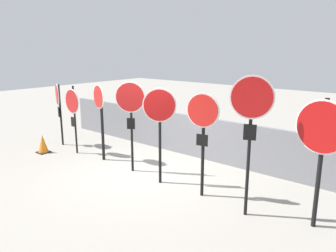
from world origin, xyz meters
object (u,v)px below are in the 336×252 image
(stop_sign_3, at_px, (131,106))
(stop_sign_2, at_px, (100,108))
(stop_sign_0, at_px, (58,101))
(stop_sign_7, at_px, (322,138))
(stop_sign_1, at_px, (73,106))
(traffic_cone_0, at_px, (43,144))
(stop_sign_5, at_px, (203,123))
(stop_sign_6, at_px, (251,113))
(stop_sign_4, at_px, (160,114))

(stop_sign_3, bearing_deg, stop_sign_2, 145.79)
(stop_sign_0, height_order, stop_sign_7, stop_sign_7)
(stop_sign_1, distance_m, traffic_cone_0, 1.57)
(stop_sign_3, bearing_deg, stop_sign_0, 146.38)
(stop_sign_5, relative_size, stop_sign_6, 0.84)
(stop_sign_1, bearing_deg, stop_sign_0, 173.47)
(stop_sign_2, relative_size, stop_sign_5, 0.96)
(stop_sign_1, distance_m, stop_sign_4, 3.50)
(stop_sign_3, xyz_separation_m, traffic_cone_0, (-3.26, -0.64, -1.46))
(stop_sign_6, relative_size, traffic_cone_0, 4.78)
(stop_sign_3, distance_m, stop_sign_7, 4.46)
(stop_sign_4, distance_m, stop_sign_7, 3.41)
(stop_sign_1, distance_m, stop_sign_3, 2.44)
(stop_sign_5, bearing_deg, stop_sign_1, 168.55)
(stop_sign_5, bearing_deg, stop_sign_6, -19.48)
(stop_sign_0, relative_size, stop_sign_6, 0.76)
(stop_sign_1, distance_m, stop_sign_7, 6.89)
(stop_sign_2, bearing_deg, stop_sign_0, -165.26)
(stop_sign_7, height_order, traffic_cone_0, stop_sign_7)
(stop_sign_2, distance_m, stop_sign_7, 5.77)
(stop_sign_6, relative_size, stop_sign_7, 1.15)
(stop_sign_2, bearing_deg, traffic_cone_0, -142.55)
(stop_sign_2, bearing_deg, stop_sign_1, -156.07)
(stop_sign_0, height_order, stop_sign_3, stop_sign_3)
(stop_sign_1, bearing_deg, stop_sign_6, 3.08)
(stop_sign_6, xyz_separation_m, stop_sign_7, (1.12, 0.39, -0.34))
(stop_sign_2, relative_size, stop_sign_3, 0.93)
(stop_sign_1, relative_size, stop_sign_3, 0.88)
(stop_sign_2, relative_size, stop_sign_4, 0.95)
(stop_sign_6, height_order, stop_sign_7, stop_sign_6)
(stop_sign_1, xyz_separation_m, stop_sign_3, (2.43, 0.05, 0.27))
(stop_sign_2, height_order, stop_sign_5, stop_sign_5)
(stop_sign_0, distance_m, traffic_cone_0, 1.48)
(stop_sign_0, relative_size, stop_sign_3, 0.86)
(stop_sign_7, bearing_deg, stop_sign_1, -168.32)
(stop_sign_3, xyz_separation_m, stop_sign_4, (1.07, -0.11, -0.06))
(stop_sign_1, xyz_separation_m, stop_sign_5, (4.64, -0.02, 0.17))
(stop_sign_5, xyz_separation_m, stop_sign_7, (2.25, 0.22, 0.04))
(stop_sign_0, height_order, stop_sign_4, stop_sign_4)
(stop_sign_2, xyz_separation_m, traffic_cone_0, (-1.95, -0.72, -1.23))
(stop_sign_4, distance_m, stop_sign_5, 1.15)
(stop_sign_2, distance_m, traffic_cone_0, 2.42)
(stop_sign_6, distance_m, stop_sign_7, 1.23)
(stop_sign_2, xyz_separation_m, stop_sign_3, (1.31, -0.08, 0.23))
(stop_sign_2, bearing_deg, stop_sign_5, 14.85)
(stop_sign_2, distance_m, stop_sign_4, 2.39)
(stop_sign_3, bearing_deg, stop_sign_4, -36.90)
(stop_sign_6, bearing_deg, stop_sign_7, -3.58)
(stop_sign_4, distance_m, stop_sign_6, 2.31)
(stop_sign_6, bearing_deg, stop_sign_0, 153.76)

